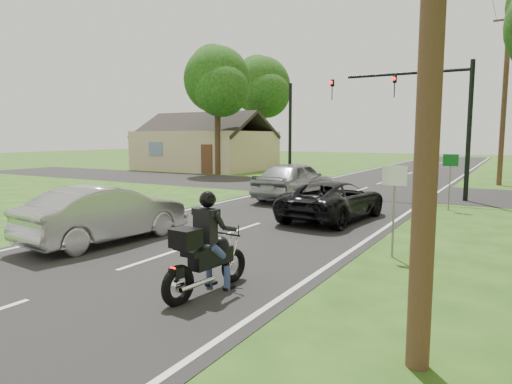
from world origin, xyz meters
TOP-DOWN VIEW (x-y plane):
  - ground at (0.00, 0.00)m, footprint 140.00×140.00m
  - road at (0.00, 10.00)m, footprint 8.00×100.00m
  - cross_road at (0.00, 16.00)m, footprint 60.00×7.00m
  - motorcycle_rider at (2.42, -1.20)m, footprint 0.65×2.17m
  - dark_suv at (1.82, 6.86)m, footprint 2.57×4.88m
  - silver_sedan at (-2.24, 0.75)m, footprint 2.00×4.65m
  - silver_suv at (-1.41, 10.68)m, footprint 2.23×5.07m
  - traffic_signal at (3.34, 14.00)m, footprint 6.38×0.44m
  - signal_pole_far at (-5.20, 18.00)m, footprint 0.20×0.20m
  - utility_pole_far at (6.20, 22.00)m, footprint 1.60×0.28m
  - sign_white at (4.70, 2.98)m, footprint 0.55×0.07m
  - sign_green at (4.90, 10.98)m, footprint 0.55×0.07m
  - tree_left_near at (-11.73, 19.78)m, footprint 5.12×4.96m
  - tree_left_far at (-13.70, 29.76)m, footprint 5.76×5.58m
  - house at (-16.00, 24.00)m, footprint 10.20×8.00m

SIDE VIEW (x-z plane):
  - ground at x=0.00m, z-range 0.00..0.00m
  - cross_road at x=0.00m, z-range 0.00..0.01m
  - road at x=0.00m, z-range 0.00..0.01m
  - dark_suv at x=1.82m, z-range 0.01..1.32m
  - motorcycle_rider at x=2.42m, z-range -0.20..1.67m
  - silver_sedan at x=-2.24m, z-range 0.01..1.50m
  - silver_suv at x=-1.41m, z-range 0.01..1.71m
  - sign_white at x=4.70m, z-range 0.54..2.66m
  - sign_green at x=4.90m, z-range 0.54..2.66m
  - house at x=-16.00m, z-range -0.65..4.19m
  - signal_pole_far at x=-5.20m, z-range 0.00..6.00m
  - traffic_signal at x=3.34m, z-range 1.14..7.14m
  - utility_pole_far at x=6.20m, z-range 0.08..10.08m
  - tree_left_near at x=-11.73m, z-range 1.92..11.14m
  - tree_left_far at x=-13.70m, z-range 2.06..12.20m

